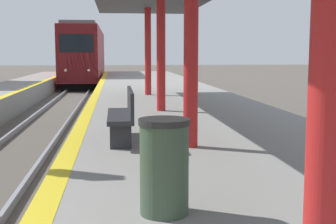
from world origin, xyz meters
name	(u,v)px	position (x,y,z in m)	size (l,w,h in m)	color
train	(85,55)	(0.00, 37.58, 2.34)	(2.66, 17.85, 4.61)	black
trash_bin	(164,166)	(2.86, 2.88, 1.39)	(0.50, 0.50, 0.94)	#384C38
bench	(124,113)	(2.54, 6.83, 1.41)	(0.44, 1.90, 0.92)	#28282D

